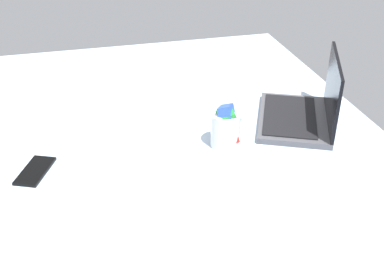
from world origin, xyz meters
The scene contains 4 objects.
bed_mattress centered at (0.00, 0.00, 9.00)cm, with size 180.00×140.00×18.00cm, color silver.
laptop centered at (-2.30, 47.11, 22.41)cm, with size 39.52×34.47×23.00cm.
snack_cup centered at (5.25, 17.55, 24.10)cm, with size 9.00×9.22×14.69cm.
cell_phone centered at (5.76, -38.82, 18.40)cm, with size 6.80×14.00×0.80cm, color black.
Camera 1 is at (123.34, -22.61, 96.04)cm, focal length 44.57 mm.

